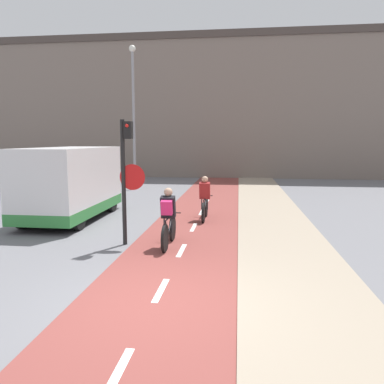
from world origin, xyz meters
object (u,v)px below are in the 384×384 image
at_px(cyclist_near, 168,219).
at_px(cyclist_far, 205,201).
at_px(street_lamp_far, 133,104).
at_px(van, 71,184).
at_px(traffic_light_pole, 126,169).

relative_size(cyclist_near, cyclist_far, 1.02).
distance_m(street_lamp_far, van, 8.74).
bearing_deg(van, cyclist_far, 5.59).
relative_size(traffic_light_pole, cyclist_near, 1.85).
xyz_separation_m(cyclist_near, van, (-3.99, 2.97, 0.50)).
xyz_separation_m(traffic_light_pole, street_lamp_far, (-2.87, 10.91, 2.65)).
xyz_separation_m(traffic_light_pole, cyclist_near, (1.11, -0.09, -1.29)).
bearing_deg(cyclist_far, cyclist_near, -100.42).
bearing_deg(traffic_light_pole, van, 134.99).
xyz_separation_m(street_lamp_far, van, (-0.01, -8.03, -3.44)).
bearing_deg(traffic_light_pole, street_lamp_far, 104.72).
relative_size(traffic_light_pole, street_lamp_far, 0.42).
height_order(street_lamp_far, cyclist_far, street_lamp_far).
bearing_deg(cyclist_near, cyclist_far, 79.58).
height_order(street_lamp_far, van, street_lamp_far).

